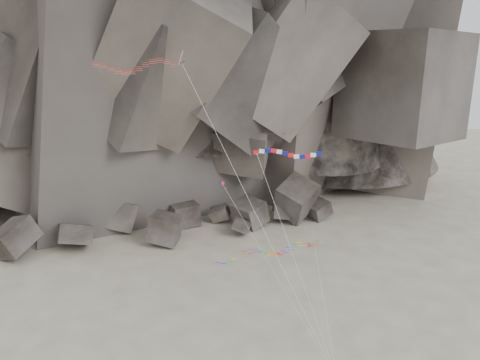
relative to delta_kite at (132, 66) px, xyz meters
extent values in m
plane|color=#ABA38A|center=(13.29, -4.02, -33.23)|extent=(260.00, 260.00, 0.00)
cube|color=#47423F|center=(30.07, 31.73, -29.94)|extent=(9.70, 11.46, 10.50)
cube|color=#47423F|center=(-22.27, 35.55, -31.99)|extent=(4.27, 4.56, 2.88)
cube|color=#47423F|center=(-22.44, 24.38, -31.06)|extent=(9.27, 8.95, 7.58)
cube|color=#47423F|center=(14.57, 34.24, -31.97)|extent=(5.11, 4.32, 4.36)
cube|color=#47423F|center=(3.20, 25.70, -30.86)|extent=(7.65, 6.90, 6.14)
cube|color=#47423F|center=(-12.75, 25.92, -31.52)|extent=(7.13, 7.60, 6.18)
cube|color=#47423F|center=(35.46, 32.55, -31.73)|extent=(5.86, 5.44, 4.45)
cube|color=#47423F|center=(-5.62, 33.62, -30.38)|extent=(8.18, 5.77, 7.76)
cube|color=#47423F|center=(17.77, 26.95, -32.13)|extent=(4.68, 4.86, 4.06)
cube|color=#47423F|center=(7.50, 34.24, -31.04)|extent=(6.35, 5.58, 4.68)
cube|color=#47423F|center=(27.61, 32.38, -31.22)|extent=(5.00, 5.88, 5.27)
cube|color=#47423F|center=(20.27, 31.51, -31.01)|extent=(8.17, 8.37, 5.78)
cylinder|color=silver|center=(12.46, -8.86, -15.48)|extent=(14.35, 16.20, 32.37)
cube|color=red|center=(14.58, 0.60, -10.80)|extent=(0.79, 0.64, 0.45)
cube|color=white|center=(15.25, 0.36, -10.61)|extent=(0.82, 0.65, 0.51)
cube|color=navy|center=(15.93, 0.08, -10.49)|extent=(0.84, 0.66, 0.54)
cube|color=red|center=(16.60, -0.23, -10.48)|extent=(0.84, 0.66, 0.54)
cube|color=white|center=(17.28, -0.53, -10.58)|extent=(0.82, 0.65, 0.52)
cube|color=navy|center=(17.95, -0.83, -10.75)|extent=(0.80, 0.64, 0.47)
cube|color=red|center=(18.62, -1.08, -10.95)|extent=(0.81, 0.65, 0.49)
cube|color=white|center=(19.30, -1.29, -11.09)|extent=(0.83, 0.66, 0.53)
cube|color=navy|center=(19.97, -1.45, -11.13)|extent=(0.84, 0.66, 0.54)
cube|color=red|center=(20.65, -1.58, -11.06)|extent=(0.83, 0.65, 0.52)
cube|color=white|center=(21.32, -1.71, -10.89)|extent=(0.80, 0.65, 0.48)
cube|color=navy|center=(22.00, -1.85, -10.70)|extent=(0.80, 0.65, 0.48)
cylinder|color=silver|center=(17.09, -8.26, -21.23)|extent=(5.07, 17.39, 20.88)
cube|color=gold|center=(21.45, -3.01, -22.12)|extent=(1.36, 0.50, 0.74)
cube|color=#0CB219|center=(21.45, -3.19, -22.40)|extent=(1.14, 0.36, 0.51)
cylinder|color=silver|center=(20.53, -9.98, -26.89)|extent=(1.88, 13.95, 9.56)
cube|color=red|center=(9.68, -2.67, -13.60)|extent=(0.57, 0.09, 0.36)
cube|color=navy|center=(9.50, -2.66, -13.60)|extent=(0.21, 0.06, 0.37)
cylinder|color=silver|center=(14.65, -9.81, -22.63)|extent=(9.95, 14.30, 18.07)
camera|label=1|loc=(1.88, -55.63, 2.16)|focal=35.00mm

